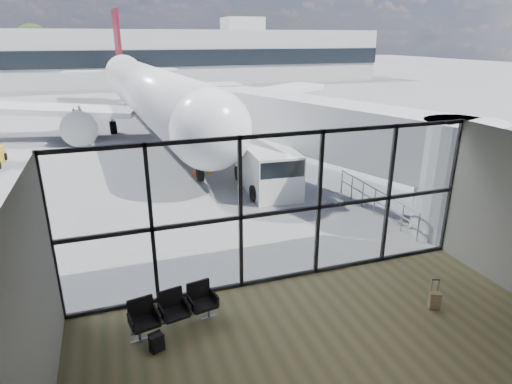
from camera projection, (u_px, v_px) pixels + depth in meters
ground at (149, 102)px, 48.52m from camera, size 220.00×220.00×0.00m
lounge_shell at (380, 285)px, 7.75m from camera, size 12.02×8.01×4.51m
glass_curtain_wall at (281, 210)px, 12.16m from camera, size 12.10×0.12×4.50m
jet_bridge at (322, 132)px, 19.77m from camera, size 8.00×16.50×4.33m
apron_railing at (375, 197)px, 17.50m from camera, size 0.06×5.46×1.11m
far_terminal at (129, 56)px, 66.46m from camera, size 80.00×12.20×11.00m
tree_5 at (34, 44)px, 70.45m from camera, size 6.27×6.27×9.03m
seating_row at (173, 307)px, 10.66m from camera, size 2.21×1.00×0.98m
backpack at (157, 343)px, 9.89m from camera, size 0.37×0.37×0.48m
suitcase at (434, 300)px, 11.44m from camera, size 0.35×0.30×0.84m
airliner at (146, 91)px, 33.32m from camera, size 32.67×37.90×9.76m
service_van at (267, 167)px, 20.30m from camera, size 2.58×4.91×2.08m
belt_loader at (75, 129)px, 31.32m from camera, size 2.24×3.98×1.74m
traffic_cone_a at (209, 168)px, 23.00m from camera, size 0.39×0.39×0.55m
traffic_cone_b at (196, 170)px, 22.57m from camera, size 0.40×0.40×0.56m
traffic_cone_c at (255, 140)px, 29.49m from camera, size 0.37×0.37×0.52m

